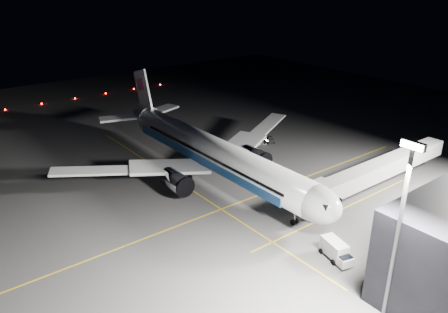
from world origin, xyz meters
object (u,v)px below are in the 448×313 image
at_px(safety_cone_c, 240,150).
at_px(jet_bridge, 377,170).
at_px(service_truck, 336,251).
at_px(floodlight_mast_south, 400,218).
at_px(airliner, 211,151).
at_px(safety_cone_a, 277,174).
at_px(safety_cone_b, 261,160).
at_px(baggage_tug, 270,140).

bearing_deg(safety_cone_c, jet_bridge, 10.72).
bearing_deg(service_truck, floodlight_mast_south, -7.22).
xyz_separation_m(airliner, safety_cone_c, (-6.46, 12.46, -4.88)).
bearing_deg(floodlight_mast_south, jet_bridge, 126.79).
bearing_deg(safety_cone_c, safety_cone_a, -9.12).
bearing_deg(service_truck, safety_cone_c, 173.07).
xyz_separation_m(safety_cone_a, safety_cone_b, (-6.84, 2.28, -0.01)).
distance_m(jet_bridge, safety_cone_c, 30.37).
height_order(baggage_tug, safety_cone_a, baggage_tug).
bearing_deg(safety_cone_a, airliner, -124.51).
bearing_deg(safety_cone_b, airliner, -91.09).
relative_size(safety_cone_a, safety_cone_c, 1.12).
distance_m(safety_cone_a, safety_cone_b, 7.21).
bearing_deg(safety_cone_a, safety_cone_c, 170.88).
xyz_separation_m(airliner, safety_cone_a, (7.08, 10.29, -4.84)).
relative_size(floodlight_mast_south, safety_cone_b, 33.37).
relative_size(jet_bridge, service_truck, 6.37).
distance_m(airliner, safety_cone_b, 13.48).
distance_m(airliner, floodlight_mast_south, 42.13).
height_order(airliner, safety_cone_a, airliner).
bearing_deg(jet_bridge, floodlight_mast_south, -53.21).
bearing_deg(safety_cone_b, jet_bridge, 13.50).
height_order(baggage_tug, safety_cone_b, baggage_tug).
relative_size(baggage_tug, safety_cone_a, 4.05).
height_order(jet_bridge, safety_cone_a, jet_bridge).
bearing_deg(safety_cone_c, floodlight_mast_south, -21.24).
distance_m(floodlight_mast_south, baggage_tug, 55.97).
relative_size(jet_bridge, baggage_tug, 13.26).
bearing_deg(baggage_tug, floodlight_mast_south, -7.81).
distance_m(airliner, safety_cone_a, 13.39).
xyz_separation_m(airliner, service_truck, (31.17, -2.12, -3.78)).
xyz_separation_m(airliner, jet_bridge, (23.08, 18.06, -0.58)).
distance_m(jet_bridge, service_truck, 21.97).
bearing_deg(floodlight_mast_south, safety_cone_b, 155.53).
xyz_separation_m(jet_bridge, baggage_tug, (-29.51, 3.12, -3.87)).
bearing_deg(jet_bridge, safety_cone_c, -169.28).
bearing_deg(baggage_tug, service_truck, -9.80).
distance_m(jet_bridge, baggage_tug, 29.93).
relative_size(jet_bridge, safety_cone_b, 55.45).
bearing_deg(airliner, baggage_tug, 106.91).
distance_m(safety_cone_b, safety_cone_c, 6.70).
distance_m(floodlight_mast_south, safety_cone_a, 39.59).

